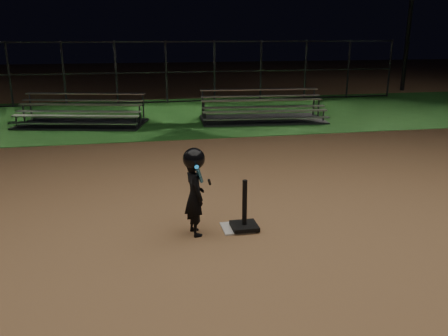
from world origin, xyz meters
TOP-DOWN VIEW (x-y plane):
  - ground at (0.00, 0.00)m, footprint 80.00×80.00m
  - grass_strip at (0.00, 10.00)m, footprint 60.00×8.00m
  - home_plate at (0.00, 0.00)m, footprint 0.45×0.45m
  - batting_tee at (0.10, -0.05)m, footprint 0.38×0.38m
  - child_batter at (-0.63, -0.05)m, footprint 0.43×0.66m
  - bleacher_left at (-3.02, 8.68)m, footprint 4.18×2.73m
  - bleacher_right at (2.75, 8.33)m, footprint 4.14×2.27m
  - backstop_fence at (0.00, 13.00)m, footprint 20.08×0.08m

SIDE VIEW (x-z plane):
  - ground at x=0.00m, z-range 0.00..0.00m
  - grass_strip at x=0.00m, z-range 0.00..0.01m
  - home_plate at x=0.00m, z-range 0.00..0.02m
  - batting_tee at x=0.10m, z-range -0.21..0.53m
  - bleacher_left at x=-3.02m, z-range -0.28..0.67m
  - bleacher_right at x=2.75m, z-range -0.29..0.69m
  - child_batter at x=-0.63m, z-range 0.04..1.32m
  - backstop_fence at x=0.00m, z-range 0.00..2.50m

